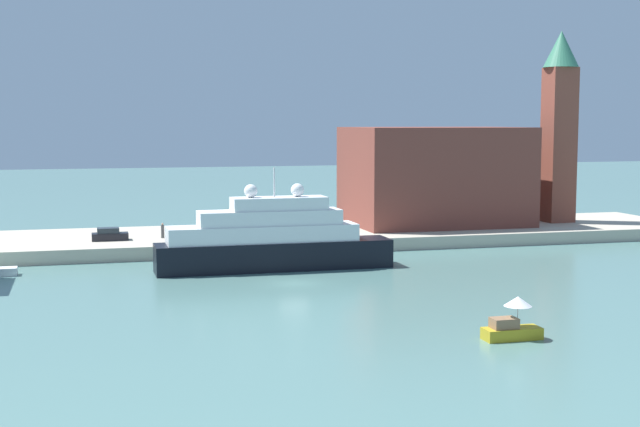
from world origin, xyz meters
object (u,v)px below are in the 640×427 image
bell_tower (559,118)px  small_motorboat (512,323)px  large_yacht (272,240)px  person_figure (163,231)px  harbor_building (434,176)px  mooring_bollard (306,235)px  parked_car (109,235)px

bell_tower → small_motorboat: bearing=-122.8°
large_yacht → bell_tower: 46.31m
small_motorboat → person_figure: 49.57m
small_motorboat → harbor_building: size_ratio=0.18×
small_motorboat → person_figure: (-18.48, 45.99, 1.13)m
harbor_building → person_figure: 34.88m
mooring_bollard → small_motorboat: bearing=-85.1°
harbor_building → person_figure: (-34.10, -5.18, -5.24)m
harbor_building → bell_tower: bell_tower is taller
harbor_building → mooring_bollard: 22.42m
small_motorboat → mooring_bollard: 41.10m
large_yacht → parked_car: size_ratio=5.94×
small_motorboat → harbor_building: harbor_building is taller
harbor_building → mooring_bollard: bearing=-151.9°
parked_car → person_figure: 5.71m
large_yacht → person_figure: 17.55m
small_motorboat → mooring_bollard: small_motorboat is taller
parked_car → mooring_bollard: (20.63, -4.61, -0.17)m
small_motorboat → mooring_bollard: size_ratio=4.64×
harbor_building → mooring_bollard: harbor_building is taller
small_motorboat → harbor_building: (15.61, 51.16, 6.37)m
parked_car → person_figure: bearing=4.4°
parked_car → small_motorboat: bearing=-62.0°
large_yacht → parked_car: bearing=135.2°
mooring_bollard → harbor_building: bearing=28.1°
person_figure → small_motorboat: bearing=-68.1°
small_motorboat → parked_car: small_motorboat is taller
bell_tower → parked_car: bell_tower is taller
bell_tower → person_figure: size_ratio=14.38×
person_figure → mooring_bollard: 15.77m
harbor_building → person_figure: size_ratio=12.55×
large_yacht → bell_tower: size_ratio=0.95×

